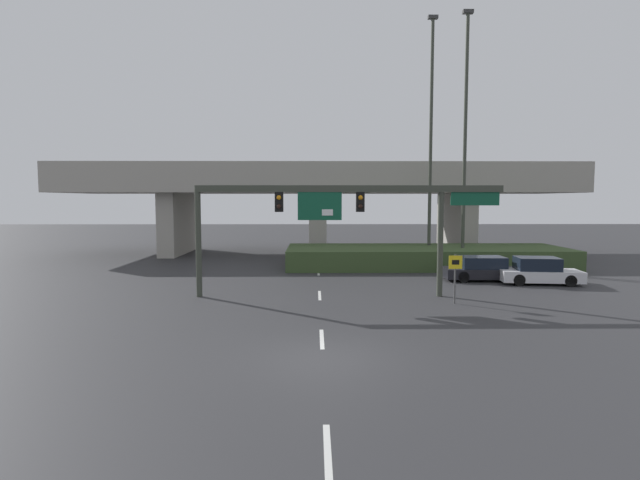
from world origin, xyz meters
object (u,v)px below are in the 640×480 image
object	(u,v)px
highway_light_pole_near	(465,136)
parked_sedan_near_right	(484,269)
speed_limit_sign	(455,272)
parked_sedan_mid_right	(539,272)
signal_gantry	(341,207)
highway_light_pole_far	(431,137)

from	to	relation	value
highway_light_pole_near	parked_sedan_near_right	bearing A→B (deg)	-93.75
speed_limit_sign	parked_sedan_mid_right	size ratio (longest dim) A/B	0.50
parked_sedan_mid_right	signal_gantry	bearing A→B (deg)	-155.49
speed_limit_sign	parked_sedan_near_right	size ratio (longest dim) A/B	0.47
highway_light_pole_near	parked_sedan_near_right	xyz separation A→B (m)	(-0.36, -5.55, -8.40)
highway_light_pole_near	speed_limit_sign	bearing A→B (deg)	-107.97
highway_light_pole_near	parked_sedan_mid_right	bearing A→B (deg)	-71.20
signal_gantry	speed_limit_sign	distance (m)	6.11
parked_sedan_near_right	highway_light_pole_near	bearing A→B (deg)	87.88
highway_light_pole_near	highway_light_pole_far	size ratio (longest dim) A/B	0.98
parked_sedan_near_right	signal_gantry	bearing A→B (deg)	-149.47
highway_light_pole_far	parked_sedan_mid_right	bearing A→B (deg)	-64.64
signal_gantry	speed_limit_sign	xyz separation A→B (m)	(5.09, -1.75, -2.89)
speed_limit_sign	highway_light_pole_near	xyz separation A→B (m)	(3.91, 12.06, 7.58)
speed_limit_sign	parked_sedan_near_right	distance (m)	7.46
highway_light_pole_near	parked_sedan_mid_right	size ratio (longest dim) A/B	3.83
signal_gantry	highway_light_pole_far	size ratio (longest dim) A/B	0.84
speed_limit_sign	parked_sedan_near_right	xyz separation A→B (m)	(3.55, 6.52, -0.82)
speed_limit_sign	highway_light_pole_near	size ratio (longest dim) A/B	0.13
highway_light_pole_near	parked_sedan_mid_right	distance (m)	11.00
signal_gantry	parked_sedan_mid_right	size ratio (longest dim) A/B	3.27
highway_light_pole_near	parked_sedan_near_right	distance (m)	10.07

